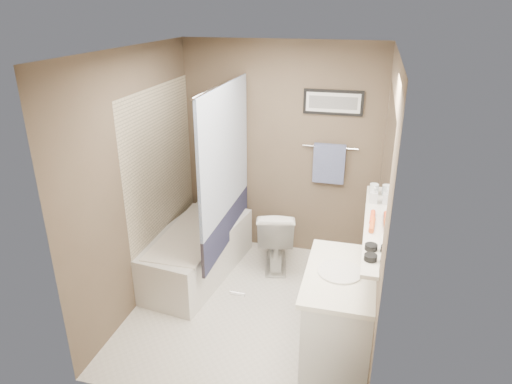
% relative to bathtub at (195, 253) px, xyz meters
% --- Properties ---
extents(ground, '(2.50, 2.50, 0.00)m').
position_rel_bathtub_xyz_m(ground, '(0.75, -0.44, -0.25)').
color(ground, silver).
rests_on(ground, ground).
extents(ceiling, '(2.20, 2.50, 0.04)m').
position_rel_bathtub_xyz_m(ceiling, '(0.75, -0.44, 2.13)').
color(ceiling, white).
rests_on(ceiling, wall_back).
extents(wall_back, '(2.20, 0.04, 2.40)m').
position_rel_bathtub_xyz_m(wall_back, '(0.75, 0.79, 0.95)').
color(wall_back, brown).
rests_on(wall_back, ground).
extents(wall_front, '(2.20, 0.04, 2.40)m').
position_rel_bathtub_xyz_m(wall_front, '(0.75, -1.67, 0.95)').
color(wall_front, brown).
rests_on(wall_front, ground).
extents(wall_left, '(0.04, 2.50, 2.40)m').
position_rel_bathtub_xyz_m(wall_left, '(-0.33, -0.44, 0.95)').
color(wall_left, brown).
rests_on(wall_left, ground).
extents(wall_right, '(0.04, 2.50, 2.40)m').
position_rel_bathtub_xyz_m(wall_right, '(1.83, -0.44, 0.95)').
color(wall_right, brown).
rests_on(wall_right, ground).
extents(tile_surround, '(0.02, 1.55, 2.00)m').
position_rel_bathtub_xyz_m(tile_surround, '(-0.34, 0.06, 0.75)').
color(tile_surround, '#C2B393').
rests_on(tile_surround, wall_left).
extents(curtain_rod, '(0.02, 1.55, 0.02)m').
position_rel_bathtub_xyz_m(curtain_rod, '(0.35, 0.06, 1.80)').
color(curtain_rod, silver).
rests_on(curtain_rod, wall_left).
extents(curtain_upper, '(0.03, 1.45, 1.28)m').
position_rel_bathtub_xyz_m(curtain_upper, '(0.35, 0.06, 1.15)').
color(curtain_upper, silver).
rests_on(curtain_upper, curtain_rod).
extents(curtain_lower, '(0.03, 1.45, 0.36)m').
position_rel_bathtub_xyz_m(curtain_lower, '(0.35, 0.06, 0.33)').
color(curtain_lower, '#252745').
rests_on(curtain_lower, curtain_rod).
extents(mirror, '(0.02, 1.60, 1.00)m').
position_rel_bathtub_xyz_m(mirror, '(1.84, -0.59, 1.37)').
color(mirror, silver).
rests_on(mirror, wall_right).
extents(shelf, '(0.12, 1.60, 0.03)m').
position_rel_bathtub_xyz_m(shelf, '(1.79, -0.59, 0.85)').
color(shelf, silver).
rests_on(shelf, wall_right).
extents(towel_bar, '(0.60, 0.02, 0.02)m').
position_rel_bathtub_xyz_m(towel_bar, '(1.30, 0.78, 1.05)').
color(towel_bar, silver).
rests_on(towel_bar, wall_back).
extents(towel, '(0.34, 0.05, 0.44)m').
position_rel_bathtub_xyz_m(towel, '(1.30, 0.76, 0.87)').
color(towel, '#7C89B5').
rests_on(towel, towel_bar).
extents(art_frame, '(0.62, 0.02, 0.26)m').
position_rel_bathtub_xyz_m(art_frame, '(1.30, 0.80, 1.53)').
color(art_frame, black).
rests_on(art_frame, wall_back).
extents(art_mat, '(0.56, 0.00, 0.20)m').
position_rel_bathtub_xyz_m(art_mat, '(1.30, 0.78, 1.53)').
color(art_mat, white).
rests_on(art_mat, art_frame).
extents(art_image, '(0.50, 0.00, 0.13)m').
position_rel_bathtub_xyz_m(art_image, '(1.30, 0.78, 1.53)').
color(art_image, '#595959').
rests_on(art_image, art_mat).
extents(door, '(0.80, 0.02, 2.00)m').
position_rel_bathtub_xyz_m(door, '(1.30, -1.68, 0.75)').
color(door, silver).
rests_on(door, wall_front).
extents(door_handle, '(0.10, 0.02, 0.02)m').
position_rel_bathtub_xyz_m(door_handle, '(0.97, -1.63, 0.75)').
color(door_handle, silver).
rests_on(door_handle, door).
extents(bathtub, '(0.89, 1.58, 0.50)m').
position_rel_bathtub_xyz_m(bathtub, '(0.00, 0.00, 0.00)').
color(bathtub, silver).
rests_on(bathtub, ground).
extents(tub_rim, '(0.56, 1.36, 0.02)m').
position_rel_bathtub_xyz_m(tub_rim, '(-0.00, 0.00, 0.25)').
color(tub_rim, silver).
rests_on(tub_rim, bathtub).
extents(toilet, '(0.53, 0.76, 0.71)m').
position_rel_bathtub_xyz_m(toilet, '(0.80, 0.39, 0.10)').
color(toilet, white).
rests_on(toilet, ground).
extents(vanity, '(0.51, 0.91, 0.80)m').
position_rel_bathtub_xyz_m(vanity, '(1.60, -0.95, 0.15)').
color(vanity, white).
rests_on(vanity, ground).
extents(countertop, '(0.54, 0.96, 0.04)m').
position_rel_bathtub_xyz_m(countertop, '(1.59, -0.95, 0.57)').
color(countertop, white).
rests_on(countertop, vanity).
extents(sink_basin, '(0.34, 0.34, 0.01)m').
position_rel_bathtub_xyz_m(sink_basin, '(1.58, -0.95, 0.60)').
color(sink_basin, silver).
rests_on(sink_basin, countertop).
extents(faucet_spout, '(0.02, 0.02, 0.10)m').
position_rel_bathtub_xyz_m(faucet_spout, '(1.78, -0.95, 0.64)').
color(faucet_spout, silver).
rests_on(faucet_spout, countertop).
extents(faucet_knob, '(0.05, 0.05, 0.05)m').
position_rel_bathtub_xyz_m(faucet_knob, '(1.78, -0.85, 0.62)').
color(faucet_knob, silver).
rests_on(faucet_knob, countertop).
extents(candle_bowl_near, '(0.09, 0.09, 0.04)m').
position_rel_bathtub_xyz_m(candle_bowl_near, '(1.79, -1.18, 0.89)').
color(candle_bowl_near, black).
rests_on(candle_bowl_near, shelf).
extents(candle_bowl_far, '(0.09, 0.09, 0.04)m').
position_rel_bathtub_xyz_m(candle_bowl_far, '(1.79, -1.03, 0.89)').
color(candle_bowl_far, black).
rests_on(candle_bowl_far, shelf).
extents(hair_brush_front, '(0.05, 0.22, 0.04)m').
position_rel_bathtub_xyz_m(hair_brush_front, '(1.79, -0.68, 0.89)').
color(hair_brush_front, '#DA571E').
rests_on(hair_brush_front, shelf).
extents(hair_brush_back, '(0.05, 0.22, 0.04)m').
position_rel_bathtub_xyz_m(hair_brush_back, '(1.79, -0.53, 0.89)').
color(hair_brush_back, '#EA4C21').
rests_on(hair_brush_back, shelf).
extents(pink_comb, '(0.03, 0.16, 0.01)m').
position_rel_bathtub_xyz_m(pink_comb, '(1.79, -0.44, 0.87)').
color(pink_comb, pink).
rests_on(pink_comb, shelf).
extents(glass_jar, '(0.08, 0.08, 0.10)m').
position_rel_bathtub_xyz_m(glass_jar, '(1.79, 0.01, 0.92)').
color(glass_jar, white).
rests_on(glass_jar, shelf).
extents(soap_bottle, '(0.07, 0.07, 0.15)m').
position_rel_bathtub_xyz_m(soap_bottle, '(1.79, -0.18, 0.94)').
color(soap_bottle, '#999999').
rests_on(soap_bottle, shelf).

